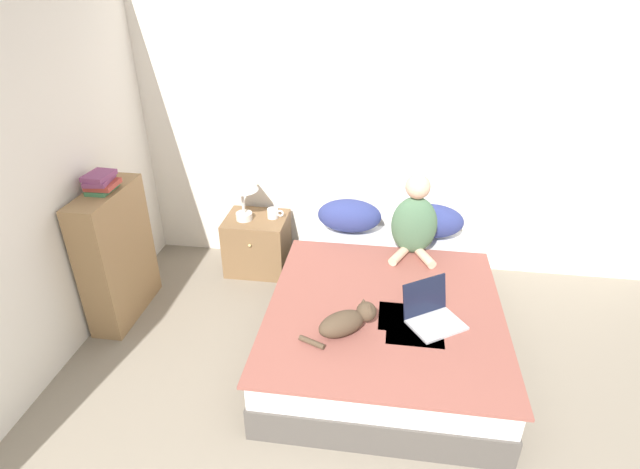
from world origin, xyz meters
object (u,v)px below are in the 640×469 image
at_px(bed, 384,315).
at_px(pillow_near, 349,216).
at_px(nightstand, 257,243).
at_px(bookshelf, 117,255).
at_px(cat_tabby, 347,321).
at_px(pillow_far, 431,221).
at_px(laptop_open, 432,314).
at_px(table_lamp, 241,180).
at_px(coffee_mug, 273,213).
at_px(person_sitting, 414,221).
at_px(book_stack_top, 101,182).

distance_m(bed, pillow_near, 1.00).
xyz_separation_m(nightstand, bookshelf, (-0.87, -0.78, 0.27)).
bearing_deg(cat_tabby, pillow_far, 30.39).
relative_size(bed, pillow_near, 3.82).
xyz_separation_m(laptop_open, table_lamp, (-1.54, 1.07, 0.40)).
distance_m(pillow_near, coffee_mug, 0.66).
bearing_deg(laptop_open, pillow_near, 85.08).
bearing_deg(coffee_mug, pillow_far, 1.17).
bearing_deg(person_sitting, coffee_mug, 166.95).
height_order(bed, cat_tabby, cat_tabby).
bearing_deg(table_lamp, pillow_far, 3.47).
xyz_separation_m(laptop_open, nightstand, (-1.45, 1.11, -0.22)).
distance_m(cat_tabby, laptop_open, 0.56).
xyz_separation_m(person_sitting, cat_tabby, (-0.42, -1.05, -0.19)).
xyz_separation_m(table_lamp, book_stack_top, (-0.78, -0.73, 0.24)).
bearing_deg(cat_tabby, laptop_open, -17.67).
distance_m(pillow_far, bookshelf, 2.50).
relative_size(person_sitting, nightstand, 1.25).
xyz_separation_m(pillow_near, book_stack_top, (-1.68, -0.82, 0.55)).
height_order(cat_tabby, book_stack_top, book_stack_top).
relative_size(nightstand, table_lamp, 1.06).
height_order(pillow_near, nightstand, pillow_near).
height_order(bed, pillow_far, pillow_far).
height_order(bed, laptop_open, laptop_open).
bearing_deg(table_lamp, bookshelf, -136.71).
distance_m(nightstand, book_stack_top, 1.44).
relative_size(laptop_open, table_lamp, 0.88).
xyz_separation_m(cat_tabby, table_lamp, (-1.01, 1.25, 0.37)).
relative_size(bed, laptop_open, 4.75).
distance_m(bed, person_sitting, 0.77).
distance_m(person_sitting, nightstand, 1.43).
relative_size(person_sitting, book_stack_top, 2.72).
distance_m(laptop_open, nightstand, 1.84).
relative_size(pillow_near, coffee_mug, 3.80).
bearing_deg(nightstand, cat_tabby, -54.60).
bearing_deg(person_sitting, pillow_far, 63.14).
distance_m(pillow_near, laptop_open, 1.33).
relative_size(cat_tabby, coffee_mug, 3.22).
xyz_separation_m(pillow_far, bookshelf, (-2.36, -0.83, -0.04)).
relative_size(nightstand, bookshelf, 0.51).
relative_size(cat_tabby, bookshelf, 0.44).
bearing_deg(person_sitting, bookshelf, -166.51).
xyz_separation_m(nightstand, coffee_mug, (0.15, 0.03, 0.30)).
distance_m(bed, book_stack_top, 2.21).
distance_m(pillow_near, cat_tabby, 1.36).
bearing_deg(bookshelf, bed, -1.01).
xyz_separation_m(cat_tabby, laptop_open, (0.53, 0.18, -0.03)).
xyz_separation_m(pillow_near, person_sitting, (0.53, -0.30, 0.14)).
xyz_separation_m(laptop_open, book_stack_top, (-2.32, 0.34, 0.63)).
distance_m(pillow_near, table_lamp, 0.96).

